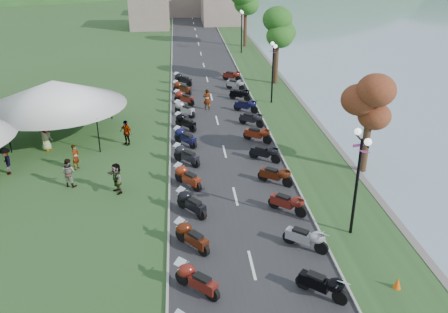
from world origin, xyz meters
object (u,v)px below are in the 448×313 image
object	(u,v)px
vendor_tent_main	(57,109)
pedestrian_b	(70,186)
pedestrian_a	(77,169)
pedestrian_c	(9,174)

from	to	relation	value
vendor_tent_main	pedestrian_b	world-z (taller)	vendor_tent_main
pedestrian_a	pedestrian_b	xyz separation A→B (m)	(0.02, -2.18, 0.00)
pedestrian_b	pedestrian_c	world-z (taller)	pedestrian_c
vendor_tent_main	pedestrian_c	bearing A→B (deg)	-106.08
pedestrian_a	pedestrian_b	distance (m)	2.18
vendor_tent_main	pedestrian_b	size ratio (longest dim) A/B	3.86
pedestrian_b	pedestrian_c	bearing A→B (deg)	-4.32
vendor_tent_main	pedestrian_a	bearing A→B (deg)	-69.04
pedestrian_a	pedestrian_c	size ratio (longest dim) A/B	0.94
vendor_tent_main	pedestrian_a	xyz separation A→B (m)	(2.18, -5.69, -2.00)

